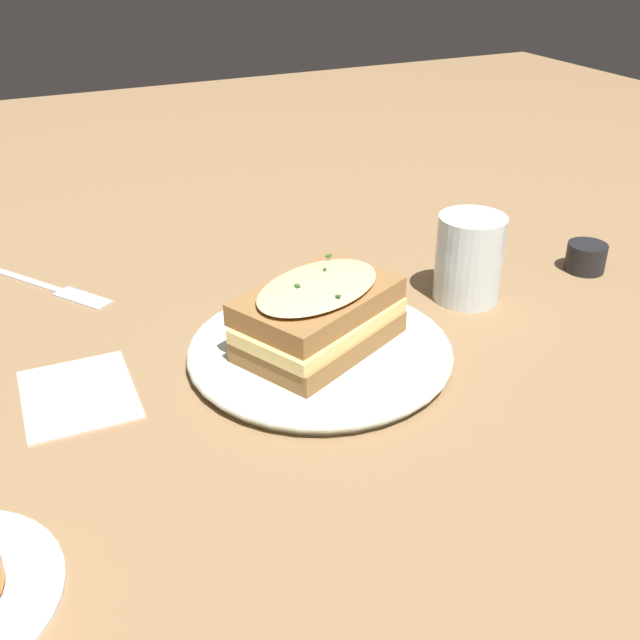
{
  "coord_description": "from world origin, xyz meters",
  "views": [
    {
      "loc": [
        0.55,
        -0.27,
        0.37
      ],
      "look_at": [
        0.03,
        -0.02,
        0.04
      ],
      "focal_mm": 42.0,
      "sensor_mm": 36.0,
      "label": 1
    }
  ],
  "objects_px": {
    "dinner_plate": "(320,351)",
    "water_glass": "(469,258)",
    "napkin": "(78,393)",
    "condiment_pot": "(586,257)",
    "sandwich": "(319,315)",
    "fork": "(61,290)"
  },
  "relations": [
    {
      "from": "dinner_plate",
      "to": "sandwich",
      "type": "xyz_separation_m",
      "value": [
        -0.0,
        0.0,
        0.04
      ]
    },
    {
      "from": "sandwich",
      "to": "napkin",
      "type": "bearing_deg",
      "value": -98.69
    },
    {
      "from": "sandwich",
      "to": "napkin",
      "type": "relative_size",
      "value": 1.54
    },
    {
      "from": "dinner_plate",
      "to": "sandwich",
      "type": "relative_size",
      "value": 1.41
    },
    {
      "from": "condiment_pot",
      "to": "water_glass",
      "type": "bearing_deg",
      "value": -90.68
    },
    {
      "from": "sandwich",
      "to": "condiment_pot",
      "type": "distance_m",
      "value": 0.36
    },
    {
      "from": "dinner_plate",
      "to": "water_glass",
      "type": "distance_m",
      "value": 0.2
    },
    {
      "from": "dinner_plate",
      "to": "fork",
      "type": "distance_m",
      "value": 0.31
    },
    {
      "from": "dinner_plate",
      "to": "fork",
      "type": "relative_size",
      "value": 1.57
    },
    {
      "from": "napkin",
      "to": "water_glass",
      "type": "bearing_deg",
      "value": 91.32
    },
    {
      "from": "water_glass",
      "to": "condiment_pot",
      "type": "bearing_deg",
      "value": 89.32
    },
    {
      "from": "dinner_plate",
      "to": "water_glass",
      "type": "xyz_separation_m",
      "value": [
        -0.04,
        0.19,
        0.04
      ]
    },
    {
      "from": "napkin",
      "to": "condiment_pot",
      "type": "height_order",
      "value": "condiment_pot"
    },
    {
      "from": "napkin",
      "to": "condiment_pot",
      "type": "distance_m",
      "value": 0.57
    },
    {
      "from": "napkin",
      "to": "condiment_pot",
      "type": "bearing_deg",
      "value": 90.75
    },
    {
      "from": "dinner_plate",
      "to": "condiment_pot",
      "type": "xyz_separation_m",
      "value": [
        -0.04,
        0.35,
        0.01
      ]
    },
    {
      "from": "napkin",
      "to": "fork",
      "type": "bearing_deg",
      "value": 175.51
    },
    {
      "from": "dinner_plate",
      "to": "napkin",
      "type": "relative_size",
      "value": 2.17
    },
    {
      "from": "water_glass",
      "to": "condiment_pot",
      "type": "xyz_separation_m",
      "value": [
        0.0,
        0.16,
        -0.03
      ]
    },
    {
      "from": "sandwich",
      "to": "fork",
      "type": "height_order",
      "value": "sandwich"
    },
    {
      "from": "water_glass",
      "to": "napkin",
      "type": "bearing_deg",
      "value": -88.68
    },
    {
      "from": "sandwich",
      "to": "condiment_pot",
      "type": "relative_size",
      "value": 3.88
    }
  ]
}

